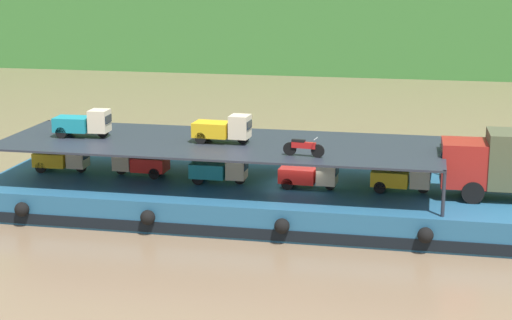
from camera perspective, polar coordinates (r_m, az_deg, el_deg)
The scene contains 11 objects.
ground_plane at distance 40.72m, azimuth 2.81°, elevation -3.83°, with size 400.00×400.00×0.00m, color #7F664C.
cargo_barge at distance 40.48m, azimuth 2.81°, elevation -2.83°, with size 30.47×8.61×1.50m.
cargo_rack at distance 40.59m, azimuth -2.44°, elevation 1.13°, with size 21.27×7.27×2.00m.
mini_truck_lower_stern at distance 44.05m, azimuth -12.97°, elevation 0.11°, with size 2.75×1.21×1.38m.
mini_truck_lower_aft at distance 42.51m, azimuth -7.89°, elevation -0.14°, with size 2.76×1.24×1.38m.
mini_truck_lower_mid at distance 40.73m, azimuth -2.46°, elevation -0.63°, with size 2.74×1.20×1.38m.
mini_truck_lower_fore at distance 39.82m, azimuth 3.65°, elevation -0.97°, with size 2.79×1.29×1.38m.
mini_truck_lower_bow at distance 39.77m, azimuth 9.87°, elevation -1.16°, with size 2.78×1.28×1.38m.
mini_truck_upper_stern at distance 42.50m, azimuth -11.61°, elevation 2.46°, with size 2.77×1.26×1.38m.
mini_truck_upper_mid at distance 40.29m, azimuth -2.25°, elevation 2.14°, with size 2.79×1.29×1.38m.
motorcycle_upper_port at distance 37.55m, azimuth 3.22°, elevation 0.89°, with size 1.90×0.55×0.87m.
Camera 1 is at (6.01, -38.43, 12.06)m, focal length 59.08 mm.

